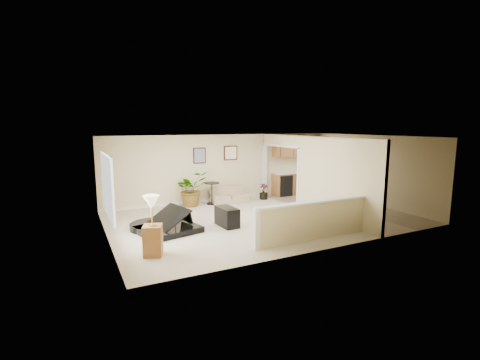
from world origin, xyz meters
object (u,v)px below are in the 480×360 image
small_plant (264,193)px  accent_table (212,190)px  lamp_stand (152,230)px  loveseat (228,195)px  piano (165,210)px  piano_bench (227,217)px  palm_plant (191,189)px

small_plant → accent_table: bearing=177.1°
accent_table → lamp_stand: bearing=-126.6°
loveseat → piano: bearing=-136.5°
accent_table → piano_bench: bearing=-103.4°
palm_plant → lamp_stand: bearing=-118.7°
piano_bench → lamp_stand: (-2.39, -1.32, 0.30)m
lamp_stand → piano_bench: bearing=29.0°
loveseat → lamp_stand: bearing=-127.8°
piano_bench → loveseat: size_ratio=0.60×
loveseat → accent_table: size_ratio=1.71×
loveseat → lamp_stand: size_ratio=1.01×
piano → small_plant: piano is taller
piano_bench → loveseat: bearing=64.7°
piano → small_plant: (4.47, 2.34, -0.34)m
small_plant → lamp_stand: size_ratio=0.45×
small_plant → lamp_stand: 6.54m
piano_bench → palm_plant: (-0.09, 2.87, 0.33)m
accent_table → lamp_stand: lamp_stand is taller
accent_table → palm_plant: (-0.75, 0.08, 0.09)m
piano → piano_bench: (1.69, -0.33, -0.32)m
piano_bench → accent_table: 2.87m
loveseat → accent_table: 0.71m
piano_bench → small_plant: (2.78, 2.68, -0.02)m
piano → palm_plant: (1.60, 2.53, 0.01)m
piano → small_plant: bearing=14.4°
palm_plant → loveseat: bearing=-2.1°
loveseat → palm_plant: 1.46m
piano → accent_table: bearing=32.9°
piano_bench → accent_table: (0.66, 2.79, 0.24)m
piano → lamp_stand: bearing=-126.0°
piano → lamp_stand: size_ratio=1.48×
piano_bench → small_plant: small_plant is taller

